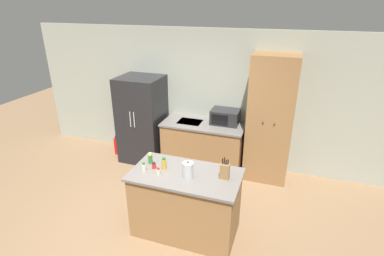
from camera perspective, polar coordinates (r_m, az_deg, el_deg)
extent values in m
plane|color=#846647|center=(4.57, -7.47, -18.79)|extent=(14.00, 14.00, 0.00)
cube|color=#9EA393|center=(5.84, 1.90, 5.81)|extent=(7.20, 0.06, 2.60)
cube|color=black|center=(6.04, -9.43, 1.65)|extent=(0.83, 0.74, 1.71)
cylinder|color=silver|center=(5.70, -11.67, 1.62)|extent=(0.02, 0.02, 0.30)
cylinder|color=silver|center=(5.66, -10.97, 1.53)|extent=(0.02, 0.02, 0.30)
cube|color=olive|center=(5.80, 2.15, -3.48)|extent=(1.51, 0.66, 0.88)
cube|color=slate|center=(5.61, 2.22, 0.72)|extent=(1.55, 0.70, 0.03)
cube|color=#9EA0A3|center=(5.68, -0.40, 1.17)|extent=(0.44, 0.34, 0.01)
cube|color=olive|center=(5.37, 14.66, 1.54)|extent=(0.76, 0.58, 2.26)
sphere|color=black|center=(5.08, 13.37, 0.96)|extent=(0.02, 0.02, 0.02)
sphere|color=black|center=(5.07, 15.42, 0.70)|extent=(0.02, 0.02, 0.02)
cube|color=olive|center=(4.26, -1.18, -14.25)|extent=(1.40, 0.73, 0.91)
cube|color=slate|center=(3.99, -1.24, -8.88)|extent=(1.46, 0.79, 0.03)
cube|color=#232326|center=(5.58, 6.34, 2.16)|extent=(0.51, 0.37, 0.27)
cube|color=black|center=(5.42, 5.26, 1.56)|extent=(0.31, 0.01, 0.19)
cube|color=olive|center=(3.85, 6.26, -8.21)|extent=(0.12, 0.08, 0.21)
cylinder|color=black|center=(3.79, 5.83, -6.32)|extent=(0.02, 0.02, 0.08)
cylinder|color=black|center=(3.78, 6.19, -6.24)|extent=(0.02, 0.02, 0.09)
cylinder|color=black|center=(3.78, 6.53, -6.47)|extent=(0.02, 0.02, 0.07)
cylinder|color=black|center=(3.78, 6.88, -6.47)|extent=(0.02, 0.02, 0.07)
cylinder|color=#337033|center=(4.22, -7.94, -5.89)|extent=(0.06, 0.06, 0.13)
cylinder|color=#E5DB4C|center=(4.19, -8.00, -4.96)|extent=(0.04, 0.04, 0.03)
cylinder|color=gold|center=(4.05, -5.34, -6.94)|extent=(0.06, 0.06, 0.15)
cylinder|color=#286628|center=(4.01, -5.39, -5.84)|extent=(0.05, 0.05, 0.03)
cylinder|color=beige|center=(3.97, -6.42, -8.29)|extent=(0.06, 0.06, 0.08)
cylinder|color=red|center=(3.95, -6.45, -7.72)|extent=(0.04, 0.04, 0.02)
cylinder|color=#B2281E|center=(4.11, -7.25, -7.18)|extent=(0.06, 0.06, 0.07)
cylinder|color=black|center=(4.09, -7.28, -6.68)|extent=(0.04, 0.04, 0.02)
cylinder|color=beige|center=(4.06, -9.14, -7.46)|extent=(0.06, 0.06, 0.10)
cylinder|color=#286628|center=(4.03, -9.20, -6.68)|extent=(0.04, 0.04, 0.02)
cylinder|color=#B2B5B7|center=(3.86, -0.78, -8.01)|extent=(0.14, 0.14, 0.21)
sphere|color=#262628|center=(3.80, -0.79, -6.50)|extent=(0.02, 0.02, 0.02)
cylinder|color=red|center=(6.58, -14.07, -3.36)|extent=(0.12, 0.12, 0.36)
cylinder|color=black|center=(6.50, -14.24, -1.71)|extent=(0.05, 0.05, 0.06)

